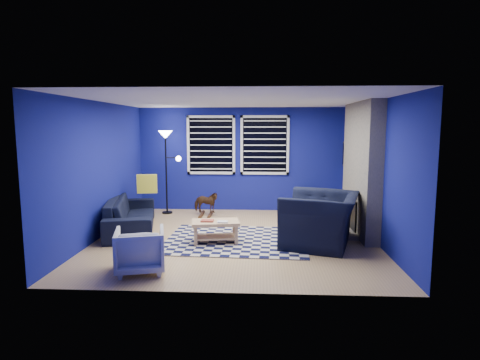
% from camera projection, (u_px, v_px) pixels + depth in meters
% --- Properties ---
extents(floor, '(5.00, 5.00, 0.00)m').
position_uv_depth(floor, '(236.00, 237.00, 7.43)').
color(floor, tan).
rests_on(floor, ground).
extents(ceiling, '(5.00, 5.00, 0.00)m').
position_uv_depth(ceiling, '(235.00, 101.00, 7.10)').
color(ceiling, white).
rests_on(ceiling, wall_back).
extents(wall_back, '(5.00, 0.00, 5.00)m').
position_uv_depth(wall_back, '(242.00, 159.00, 9.74)').
color(wall_back, navy).
rests_on(wall_back, floor).
extents(wall_left, '(0.00, 5.00, 5.00)m').
position_uv_depth(wall_left, '(101.00, 170.00, 7.39)').
color(wall_left, navy).
rests_on(wall_left, floor).
extents(wall_right, '(0.00, 5.00, 5.00)m').
position_uv_depth(wall_right, '(375.00, 171.00, 7.14)').
color(wall_right, navy).
rests_on(wall_right, floor).
extents(fireplace, '(0.65, 2.00, 2.50)m').
position_uv_depth(fireplace, '(360.00, 171.00, 7.65)').
color(fireplace, gray).
rests_on(fireplace, floor).
extents(window_left, '(1.17, 0.06, 1.42)m').
position_uv_depth(window_left, '(211.00, 145.00, 9.69)').
color(window_left, black).
rests_on(window_left, wall_back).
extents(window_right, '(1.17, 0.06, 1.42)m').
position_uv_depth(window_right, '(265.00, 145.00, 9.63)').
color(window_right, black).
rests_on(window_right, wall_back).
extents(tv, '(0.07, 1.00, 0.58)m').
position_uv_depth(tv, '(348.00, 155.00, 9.10)').
color(tv, black).
rests_on(tv, wall_right).
extents(rug, '(2.59, 2.11, 0.02)m').
position_uv_depth(rug, '(236.00, 240.00, 7.24)').
color(rug, black).
rests_on(rug, floor).
extents(sofa, '(2.34, 1.36, 0.64)m').
position_uv_depth(sofa, '(131.00, 214.00, 7.91)').
color(sofa, black).
rests_on(sofa, floor).
extents(armchair_big, '(1.67, 1.55, 0.90)m').
position_uv_depth(armchair_big, '(320.00, 219.00, 6.92)').
color(armchair_big, black).
rests_on(armchair_big, floor).
extents(armchair_bent, '(0.82, 0.83, 0.62)m').
position_uv_depth(armchair_bent, '(140.00, 250.00, 5.65)').
color(armchair_bent, gray).
rests_on(armchair_bent, floor).
extents(rocking_horse, '(0.36, 0.62, 0.50)m').
position_uv_depth(rocking_horse, '(206.00, 202.00, 9.18)').
color(rocking_horse, '#442516').
rests_on(rocking_horse, floor).
extents(coffee_table, '(0.89, 0.60, 0.42)m').
position_uv_depth(coffee_table, '(215.00, 227.00, 7.05)').
color(coffee_table, '#DCAD7C').
rests_on(coffee_table, rug).
extents(cabinet, '(0.63, 0.53, 0.53)m').
position_uv_depth(cabinet, '(306.00, 203.00, 9.55)').
color(cabinet, '#DCAD7C').
rests_on(cabinet, floor).
extents(floor_lamp, '(0.53, 0.33, 1.95)m').
position_uv_depth(floor_lamp, '(167.00, 146.00, 9.31)').
color(floor_lamp, black).
rests_on(floor_lamp, floor).
extents(throw_pillow, '(0.43, 0.20, 0.39)m').
position_uv_depth(throw_pillow, '(147.00, 184.00, 8.49)').
color(throw_pillow, gold).
rests_on(throw_pillow, sofa).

